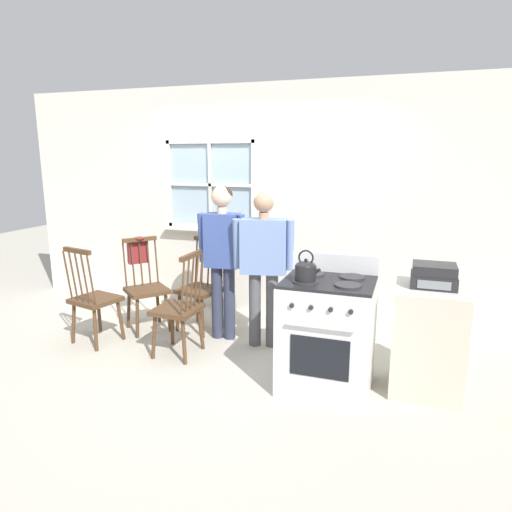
% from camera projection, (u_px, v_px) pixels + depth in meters
% --- Properties ---
extents(ground_plane, '(16.00, 16.00, 0.00)m').
position_uv_depth(ground_plane, '(218.00, 359.00, 4.35)').
color(ground_plane, '#B2AD9E').
extents(wall_back, '(6.40, 0.16, 2.70)m').
position_uv_depth(wall_back, '(266.00, 204.00, 5.35)').
color(wall_back, silver).
rests_on(wall_back, ground_plane).
extents(chair_by_window, '(0.58, 0.58, 1.02)m').
position_uv_depth(chair_by_window, '(146.00, 289.00, 5.01)').
color(chair_by_window, '#4C331E').
rests_on(chair_by_window, ground_plane).
extents(chair_near_wall, '(0.41, 0.43, 1.02)m').
position_uv_depth(chair_near_wall, '(179.00, 309.00, 4.37)').
color(chair_near_wall, '#4C331E').
rests_on(chair_near_wall, ground_plane).
extents(chair_center_cluster, '(0.50, 0.49, 1.02)m').
position_uv_depth(chair_center_cluster, '(94.00, 300.00, 4.65)').
color(chair_center_cluster, '#4C331E').
rests_on(chair_center_cluster, ground_plane).
extents(chair_near_stove, '(0.51, 0.49, 1.02)m').
position_uv_depth(chair_near_stove, '(201.00, 289.00, 5.02)').
color(chair_near_stove, '#4C331E').
rests_on(chair_near_stove, ground_plane).
extents(person_elderly_left, '(0.50, 0.24, 1.60)m').
position_uv_depth(person_elderly_left, '(222.00, 248.00, 4.66)').
color(person_elderly_left, '#2D3347').
rests_on(person_elderly_left, ground_plane).
extents(person_teen_center, '(0.61, 0.29, 1.56)m').
position_uv_depth(person_teen_center, '(264.00, 255.00, 4.47)').
color(person_teen_center, '#4C4C51').
rests_on(person_teen_center, ground_plane).
extents(stove, '(0.73, 0.68, 1.08)m').
position_uv_depth(stove, '(327.00, 333.00, 3.75)').
color(stove, silver).
rests_on(stove, ground_plane).
extents(kettle, '(0.21, 0.17, 0.25)m').
position_uv_depth(kettle, '(306.00, 270.00, 3.56)').
color(kettle, black).
rests_on(kettle, stove).
extents(potted_plant, '(0.15, 0.15, 0.21)m').
position_uv_depth(potted_plant, '(217.00, 224.00, 5.51)').
color(potted_plant, beige).
rests_on(potted_plant, wall_back).
extents(handbag, '(0.25, 0.25, 0.31)m').
position_uv_depth(handbag, '(138.00, 251.00, 5.12)').
color(handbag, maroon).
rests_on(handbag, chair_by_window).
extents(side_counter, '(0.55, 0.50, 0.90)m').
position_uv_depth(side_counter, '(428.00, 340.00, 3.67)').
color(side_counter, beige).
rests_on(side_counter, ground_plane).
extents(stereo, '(0.34, 0.29, 0.18)m').
position_uv_depth(stereo, '(434.00, 276.00, 3.53)').
color(stereo, '#232326').
rests_on(stereo, side_counter).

